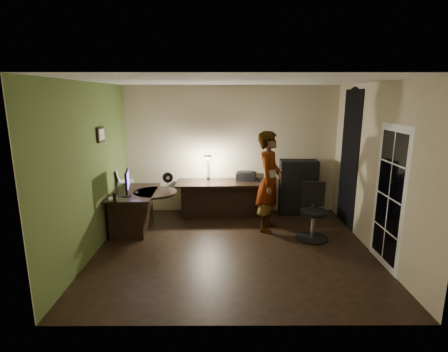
{
  "coord_description": "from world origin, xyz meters",
  "views": [
    {
      "loc": [
        -0.17,
        -5.39,
        2.49
      ],
      "look_at": [
        -0.15,
        1.05,
        1.0
      ],
      "focal_mm": 28.0,
      "sensor_mm": 36.0,
      "label": 1
    }
  ],
  "objects_px": {
    "desk_left": "(135,211)",
    "cabinet": "(298,187)",
    "monitor": "(126,187)",
    "office_chair": "(314,212)",
    "person": "(269,181)",
    "desk_right": "(224,199)"
  },
  "relations": [
    {
      "from": "desk_left",
      "to": "monitor",
      "type": "xyz_separation_m",
      "value": [
        -0.05,
        -0.28,
        0.54
      ]
    },
    {
      "from": "desk_right",
      "to": "person",
      "type": "bearing_deg",
      "value": -44.28
    },
    {
      "from": "desk_left",
      "to": "cabinet",
      "type": "bearing_deg",
      "value": 14.37
    },
    {
      "from": "cabinet",
      "to": "person",
      "type": "height_order",
      "value": "person"
    },
    {
      "from": "office_chair",
      "to": "person",
      "type": "xyz_separation_m",
      "value": [
        -0.73,
        0.47,
        0.44
      ]
    },
    {
      "from": "desk_left",
      "to": "cabinet",
      "type": "distance_m",
      "value": 3.39
    },
    {
      "from": "desk_left",
      "to": "person",
      "type": "bearing_deg",
      "value": -1.02
    },
    {
      "from": "office_chair",
      "to": "person",
      "type": "bearing_deg",
      "value": 155.48
    },
    {
      "from": "desk_left",
      "to": "monitor",
      "type": "bearing_deg",
      "value": -102.07
    },
    {
      "from": "desk_right",
      "to": "monitor",
      "type": "relative_size",
      "value": 3.94
    },
    {
      "from": "desk_right",
      "to": "monitor",
      "type": "xyz_separation_m",
      "value": [
        -1.74,
        -1.04,
        0.54
      ]
    },
    {
      "from": "desk_left",
      "to": "cabinet",
      "type": "xyz_separation_m",
      "value": [
        3.26,
        0.92,
        0.21
      ]
    },
    {
      "from": "office_chair",
      "to": "person",
      "type": "height_order",
      "value": "person"
    },
    {
      "from": "desk_left",
      "to": "office_chair",
      "type": "xyz_separation_m",
      "value": [
        3.25,
        -0.46,
        0.12
      ]
    },
    {
      "from": "desk_left",
      "to": "office_chair",
      "type": "height_order",
      "value": "office_chair"
    },
    {
      "from": "monitor",
      "to": "office_chair",
      "type": "bearing_deg",
      "value": -14.37
    },
    {
      "from": "monitor",
      "to": "office_chair",
      "type": "distance_m",
      "value": 3.33
    },
    {
      "from": "office_chair",
      "to": "person",
      "type": "relative_size",
      "value": 0.53
    },
    {
      "from": "desk_left",
      "to": "desk_right",
      "type": "relative_size",
      "value": 0.65
    },
    {
      "from": "desk_right",
      "to": "cabinet",
      "type": "bearing_deg",
      "value": 3.36
    },
    {
      "from": "desk_left",
      "to": "cabinet",
      "type": "height_order",
      "value": "cabinet"
    },
    {
      "from": "monitor",
      "to": "person",
      "type": "xyz_separation_m",
      "value": [
        2.57,
        0.29,
        0.03
      ]
    }
  ]
}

